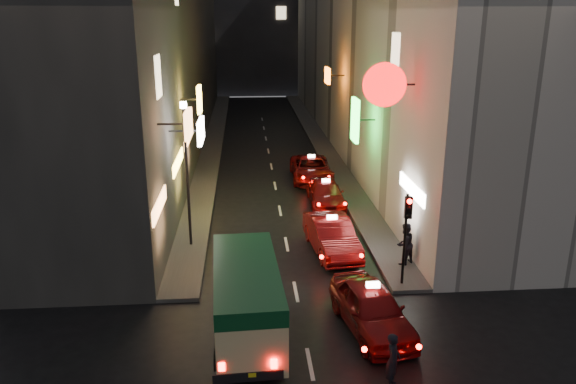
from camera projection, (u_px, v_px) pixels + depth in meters
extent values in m
cube|color=#3B3936|center=(158.00, 25.00, 41.59)|extent=(6.00, 52.00, 18.00)
cube|color=#EB9652|center=(188.00, 124.00, 21.05)|extent=(0.18, 1.61, 1.03)
cube|color=white|center=(201.00, 131.00, 24.16)|extent=(0.18, 2.05, 0.97)
cube|color=yellow|center=(199.00, 99.00, 28.84)|extent=(0.18, 1.24, 1.40)
cube|color=#EB9652|center=(159.00, 205.00, 20.84)|extent=(0.10, 3.34, 0.55)
cube|color=yellow|center=(178.00, 162.00, 26.93)|extent=(0.10, 4.03, 0.55)
cube|color=#EB9652|center=(187.00, 141.00, 31.51)|extent=(0.10, 3.25, 0.55)
cube|color=#FFE5B2|center=(158.00, 76.00, 21.36)|extent=(0.06, 1.30, 1.60)
cube|color=beige|center=(370.00, 25.00, 42.79)|extent=(6.00, 52.00, 18.00)
cylinder|color=#F20A0A|center=(384.00, 85.00, 22.03)|extent=(1.73, 0.18, 1.73)
cube|color=#2FEC3A|center=(355.00, 120.00, 28.89)|extent=(0.18, 1.40, 2.22)
cube|color=#F9630C|center=(327.00, 76.00, 37.36)|extent=(0.18, 1.59, 1.04)
cube|color=white|center=(412.00, 189.00, 22.73)|extent=(0.10, 3.34, 0.55)
cube|color=#FFE5B2|center=(396.00, 51.00, 24.74)|extent=(0.06, 1.30, 1.60)
cube|color=#35363B|center=(255.00, 5.00, 72.01)|extent=(30.00, 10.00, 22.00)
cube|color=#494743|center=(213.00, 142.00, 44.56)|extent=(1.50, 52.00, 0.15)
cube|color=#494743|center=(319.00, 141.00, 45.20)|extent=(1.50, 52.00, 0.15)
cube|color=beige|center=(247.00, 298.00, 17.38)|extent=(2.20, 5.63, 2.03)
cube|color=#0D4220|center=(246.00, 275.00, 17.14)|extent=(2.22, 5.65, 0.51)
cube|color=black|center=(246.00, 288.00, 17.58)|extent=(2.12, 3.42, 0.46)
cube|color=black|center=(248.00, 376.00, 15.05)|extent=(1.91, 0.27, 0.28)
cube|color=#FF0A05|center=(222.00, 366.00, 14.82)|extent=(0.17, 0.06, 0.26)
cube|color=#FF0A05|center=(274.00, 364.00, 14.93)|extent=(0.17, 0.06, 0.26)
cylinder|color=black|center=(222.00, 300.00, 19.31)|extent=(0.20, 0.70, 0.70)
cylinder|color=black|center=(278.00, 358.00, 16.06)|extent=(0.20, 0.70, 0.70)
imported|color=maroon|center=(372.00, 305.00, 17.95)|extent=(3.11, 5.77, 1.74)
cube|color=white|center=(373.00, 278.00, 17.66)|extent=(0.44, 0.25, 0.16)
sphere|color=#FF0A05|center=(364.00, 349.00, 15.52)|extent=(0.16, 0.16, 0.16)
sphere|color=#FF0A05|center=(419.00, 347.00, 15.64)|extent=(0.16, 0.16, 0.16)
imported|color=maroon|center=(332.00, 233.00, 23.89)|extent=(2.84, 5.70, 1.75)
cube|color=white|center=(332.00, 212.00, 23.60)|extent=(0.44, 0.23, 0.16)
sphere|color=#FF0A05|center=(322.00, 257.00, 21.45)|extent=(0.16, 0.16, 0.16)
sphere|color=#FF0A05|center=(361.00, 256.00, 21.57)|extent=(0.16, 0.16, 0.16)
imported|color=maroon|center=(326.00, 192.00, 29.89)|extent=(1.96, 4.71, 1.49)
cube|color=white|center=(326.00, 177.00, 29.64)|extent=(0.42, 0.18, 0.16)
sphere|color=#FF0A05|center=(319.00, 204.00, 27.80)|extent=(0.16, 0.16, 0.16)
sphere|color=#FF0A05|center=(345.00, 204.00, 27.90)|extent=(0.16, 0.16, 0.16)
imported|color=maroon|center=(311.00, 167.00, 34.41)|extent=(2.25, 5.30, 1.67)
cube|color=white|center=(311.00, 152.00, 34.13)|extent=(0.42, 0.19, 0.16)
sphere|color=#FF0A05|center=(303.00, 178.00, 32.08)|extent=(0.16, 0.16, 0.16)
sphere|color=#FF0A05|center=(329.00, 177.00, 32.19)|extent=(0.16, 0.16, 0.16)
imported|color=black|center=(393.00, 357.00, 15.17)|extent=(0.56, 0.69, 1.81)
imported|color=black|center=(405.00, 241.00, 22.35)|extent=(0.86, 0.80, 1.95)
cylinder|color=black|center=(405.00, 240.00, 20.48)|extent=(0.10, 0.10, 3.50)
cube|color=black|center=(408.00, 208.00, 19.92)|extent=(0.26, 0.18, 0.80)
sphere|color=#FF0A05|center=(410.00, 201.00, 19.73)|extent=(0.18, 0.18, 0.18)
sphere|color=black|center=(409.00, 209.00, 19.81)|extent=(0.17, 0.17, 0.17)
sphere|color=black|center=(409.00, 216.00, 19.90)|extent=(0.17, 0.17, 0.17)
cylinder|color=black|center=(187.00, 178.00, 23.67)|extent=(0.12, 0.12, 6.00)
cylinder|color=#FFE5BF|center=(183.00, 105.00, 22.74)|extent=(0.28, 0.28, 0.25)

